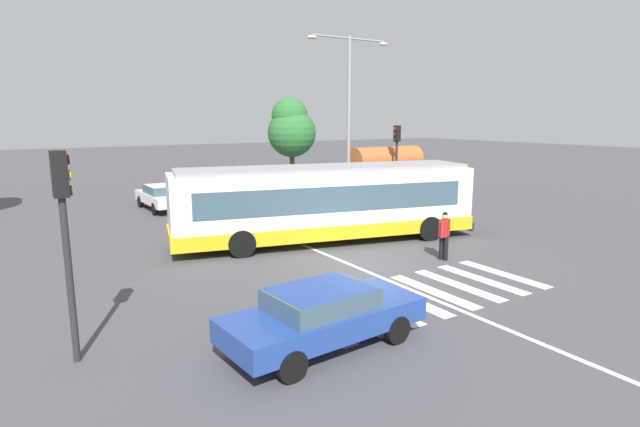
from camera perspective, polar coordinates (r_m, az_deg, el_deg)
The scene contains 14 objects.
ground_plane at distance 16.89m, azimuth 4.86°, elevation -6.22°, with size 160.00×160.00×0.00m, color #47474C.
city_transit_bus at distance 20.06m, azimuth 0.64°, elevation 1.20°, with size 12.50×5.26×3.06m.
pedestrian_crossing_street at distance 18.13m, azimuth 13.87°, elevation -2.15°, with size 0.54×0.40×1.72m.
foreground_sedan at distance 11.10m, azimuth 0.33°, elevation -11.24°, with size 4.62×2.15×1.35m.
parked_car_white at distance 28.64m, azimuth -17.36°, elevation 1.94°, with size 1.96×4.54×1.35m.
parked_car_red at distance 29.98m, azimuth -12.50°, elevation 2.55°, with size 1.88×4.51×1.35m.
parked_car_black at distance 30.63m, azimuth -7.42°, elevation 2.89°, with size 1.95×4.54×1.35m.
traffic_light_near_corner at distance 11.04m, azimuth -26.92°, elevation -0.91°, with size 0.33×0.32×4.32m.
traffic_light_far_corner at distance 28.98m, azimuth 8.64°, elevation 6.91°, with size 0.33×0.32×4.50m.
bus_stop_shelter at distance 30.38m, azimuth 7.44°, elevation 5.96°, with size 4.65×1.54×3.25m.
twin_arm_street_lamp at distance 28.59m, azimuth 3.30°, elevation 12.42°, with size 5.34×0.32×9.29m.
background_tree_right at distance 36.38m, azimuth -3.28°, elevation 9.61°, with size 3.43×3.43×6.34m.
crosswalk_painted_stripes at distance 14.74m, azimuth 11.23°, elevation -8.95°, with size 7.62×3.31×0.01m.
lane_center_line at distance 18.41m, azimuth 0.88°, elevation -4.73°, with size 0.16×24.00×0.01m, color silver.
Camera 1 is at (-9.81, -12.84, 4.93)m, focal length 28.31 mm.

